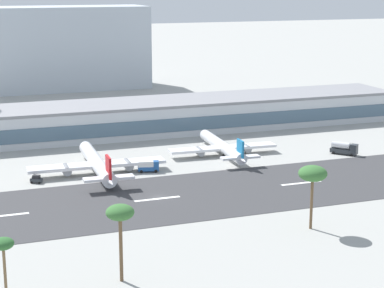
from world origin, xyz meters
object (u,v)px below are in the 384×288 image
Objects in this scene: service_baggage_tug_1 at (36,179)px; palm_tree_0 at (313,174)px; palm_tree_2 at (120,215)px; service_box_truck_2 at (148,166)px; service_fuel_truck_0 at (344,148)px; airliner_blue_tail_gate_1 at (224,147)px; palm_tree_3 at (3,246)px; airliner_red_tail_gate_0 at (98,164)px; distant_hotel_block at (56,48)px; terminal_building at (123,118)px.

palm_tree_0 reaches higher than service_baggage_tug_1.
service_box_truck_2 is at bearing 69.91° from palm_tree_2.
palm_tree_2 reaches higher than palm_tree_0.
service_baggage_tug_1 is at bearing -130.60° from service_fuel_truck_0.
service_baggage_tug_1 is at bearing 95.35° from palm_tree_2.
airliner_blue_tail_gate_1 is 3.50× the size of palm_tree_3.
palm_tree_3 is at bearing -168.78° from palm_tree_0.
airliner_blue_tail_gate_1 is 2.76× the size of palm_tree_0.
airliner_red_tail_gate_0 reaches higher than airliner_blue_tail_gate_1.
distant_hotel_block is 7.97× the size of palm_tree_3.
terminal_building is 59.70× the size of service_baggage_tug_1.
palm_tree_3 is at bearing -70.98° from service_baggage_tug_1.
palm_tree_0 is (-6.71, -67.31, 9.89)m from airliner_blue_tail_gate_1.
service_fuel_truck_0 is at bearing 29.86° from service_baggage_tug_1.
service_box_truck_2 is 0.44× the size of palm_tree_0.
service_fuel_truck_0 is 113.30m from palm_tree_2.
palm_tree_3 is at bearing 158.33° from airliner_red_tail_gate_0.
distant_hotel_block is 167.82m from service_box_truck_2.
airliner_blue_tail_gate_1 is at bearing 84.31° from palm_tree_0.
airliner_blue_tail_gate_1 is 38.45m from service_fuel_truck_0.
airliner_red_tail_gate_0 is at bearing 103.53° from airliner_blue_tail_gate_1.
distant_hotel_block is 14.24× the size of service_box_truck_2.
distant_hotel_block is at bearing 160.76° from service_fuel_truck_0.
service_box_truck_2 is at bearing 31.24° from service_baggage_tug_1.
airliner_red_tail_gate_0 is at bearing -111.97° from terminal_building.
airliner_blue_tail_gate_1 reaches higher than service_baggage_tug_1.
airliner_blue_tail_gate_1 is at bearing -80.21° from distant_hotel_block.
terminal_building reaches higher than airliner_red_tail_gate_0.
terminal_building is at bearing -20.01° from airliner_red_tail_gate_0.
terminal_building is 14.67× the size of palm_tree_0.
airliner_red_tail_gate_0 reaches higher than service_fuel_truck_0.
service_box_truck_2 reaches higher than service_baggage_tug_1.
palm_tree_0 is (20.92, -57.24, 10.76)m from service_box_truck_2.
service_fuel_truck_0 is at bearing -104.61° from airliner_blue_tail_gate_1.
terminal_building is 47.00m from airliner_blue_tail_gate_1.
terminal_building reaches higher than service_box_truck_2.
distant_hotel_block is at bearing -3.22° from airliner_red_tail_gate_0.
airliner_blue_tail_gate_1 is at bearing -147.43° from service_fuel_truck_0.
palm_tree_2 reaches higher than palm_tree_3.
palm_tree_0 is at bearing -147.32° from airliner_red_tail_gate_0.
distant_hotel_block is at bearing 109.45° from service_baggage_tug_1.
terminal_building reaches higher than service_fuel_truck_0.
palm_tree_2 is 1.29× the size of palm_tree_3.
distant_hotel_block reaches higher than service_fuel_truck_0.
airliner_red_tail_gate_0 is at bearing 38.76° from service_baggage_tug_1.
palm_tree_2 is (-31.02, -121.14, 7.09)m from terminal_building.
palm_tree_2 reaches higher than service_fuel_truck_0.
airliner_blue_tail_gate_1 is 2.72× the size of palm_tree_2.
distant_hotel_block is at bearing 12.63° from airliner_blue_tail_gate_1.
palm_tree_3 is at bearing -109.86° from service_box_truck_2.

